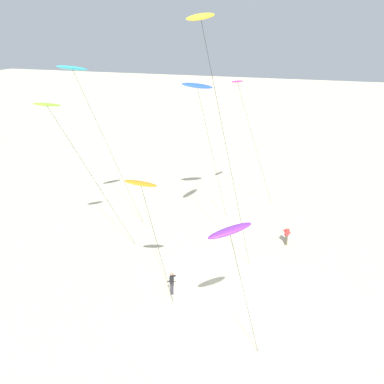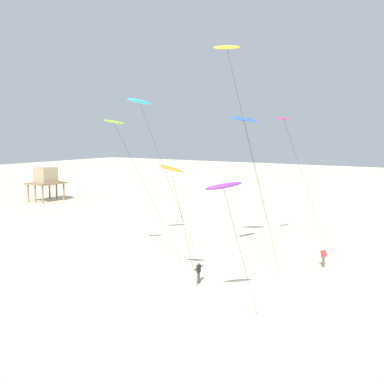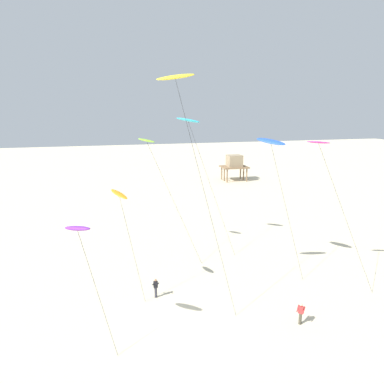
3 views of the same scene
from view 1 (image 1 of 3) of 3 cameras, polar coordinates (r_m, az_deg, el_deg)
ground_plane at (r=29.85m, az=5.27°, el=-13.64°), size 260.00×260.00×0.00m
kite_magenta at (r=37.79m, az=6.27°, el=14.13°), size 5.39×3.61×12.88m
kite_cyan at (r=33.93m, az=-15.74°, el=15.59°), size 5.71×4.04×14.61m
kite_orange at (r=23.91m, az=-6.83°, el=0.82°), size 2.41×2.07×9.30m
kite_purple at (r=19.72m, az=5.15°, el=-5.33°), size 3.01×2.50×8.67m
kite_lime at (r=30.11m, az=-18.71°, el=10.68°), size 5.78×4.21×12.56m
kite_blue at (r=35.51m, az=0.74°, el=14.01°), size 4.12×3.38×13.04m
kite_yellow at (r=25.46m, az=1.30°, el=22.08°), size 5.38×3.53×18.00m
kite_flyer_nearest at (r=36.25m, az=12.64°, el=-5.70°), size 0.73×0.73×1.67m
kite_flyer_middle at (r=29.36m, az=-2.75°, el=-12.12°), size 0.56×0.53×1.67m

